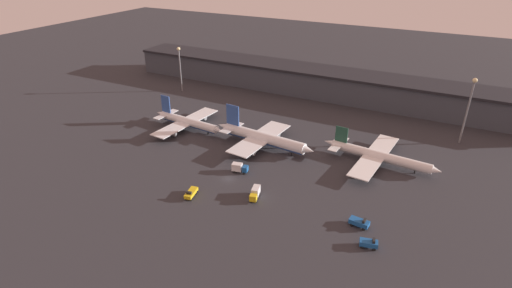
% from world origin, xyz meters
% --- Properties ---
extents(ground, '(600.00, 600.00, 0.00)m').
position_xyz_m(ground, '(0.00, 0.00, 0.00)').
color(ground, '#2D2D33').
extents(terminal_building, '(220.90, 21.27, 13.87)m').
position_xyz_m(terminal_building, '(0.00, 94.92, 6.99)').
color(terminal_building, '#3D424C').
rests_on(terminal_building, ground).
extents(airplane_0, '(37.23, 35.94, 12.70)m').
position_xyz_m(airplane_0, '(-36.97, 27.66, 3.10)').
color(airplane_0, white).
rests_on(airplane_0, ground).
extents(airplane_1, '(44.03, 34.22, 14.59)m').
position_xyz_m(airplane_1, '(-0.32, 26.98, 3.81)').
color(airplane_1, white).
rests_on(airplane_1, ground).
extents(airplane_2, '(43.17, 38.06, 11.02)m').
position_xyz_m(airplane_2, '(42.97, 34.31, 3.03)').
color(airplane_2, white).
rests_on(airplane_2, ground).
extents(service_vehicle_0, '(3.49, 6.38, 2.67)m').
position_xyz_m(service_vehicle_0, '(-5.18, -14.54, 1.26)').
color(service_vehicle_0, gold).
rests_on(service_vehicle_0, ground).
extents(service_vehicle_1, '(3.58, 6.68, 3.31)m').
position_xyz_m(service_vehicle_1, '(13.31, -5.88, 1.85)').
color(service_vehicle_1, gold).
rests_on(service_vehicle_1, ground).
extents(service_vehicle_2, '(5.82, 3.12, 2.92)m').
position_xyz_m(service_vehicle_2, '(46.24, -4.99, 1.38)').
color(service_vehicle_2, '#195199').
rests_on(service_vehicle_2, ground).
extents(service_vehicle_3, '(5.97, 3.47, 3.36)m').
position_xyz_m(service_vehicle_3, '(1.13, 5.57, 1.86)').
color(service_vehicle_3, '#195199').
rests_on(service_vehicle_3, ground).
extents(service_vehicle_4, '(5.13, 3.31, 2.88)m').
position_xyz_m(service_vehicle_4, '(50.70, -12.53, 1.35)').
color(service_vehicle_4, '#195199').
rests_on(service_vehicle_4, ground).
extents(lamp_post_0, '(1.80, 1.80, 23.84)m').
position_xyz_m(lamp_post_0, '(-69.06, 66.52, 15.26)').
color(lamp_post_0, slate).
rests_on(lamp_post_0, ground).
extents(lamp_post_1, '(1.80, 1.80, 27.11)m').
position_xyz_m(lamp_post_1, '(68.83, 66.52, 17.06)').
color(lamp_post_1, slate).
rests_on(lamp_post_1, ground).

